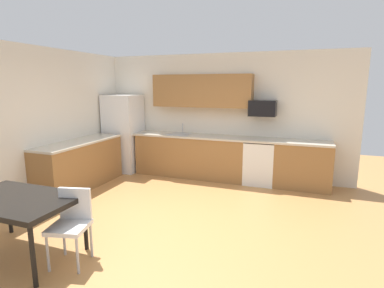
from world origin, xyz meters
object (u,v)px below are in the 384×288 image
oven_range (260,162)px  dining_table (16,203)px  refrigerator (124,133)px  microwave (263,108)px  chair_near_table (72,220)px

oven_range → dining_table: oven_range is taller
refrigerator → microwave: (3.20, 0.18, 0.66)m
refrigerator → oven_range: bearing=1.4°
refrigerator → dining_table: size_ratio=1.28×
refrigerator → chair_near_table: bearing=-66.2°
microwave → chair_near_table: microwave is taller
dining_table → chair_near_table: bearing=11.3°
microwave → chair_near_table: 4.24m
refrigerator → dining_table: refrigerator is taller
dining_table → chair_near_table: chair_near_table is taller
oven_range → dining_table: (-2.29, -3.81, 0.22)m
microwave → dining_table: size_ratio=0.39×
refrigerator → dining_table: bearing=-76.2°
oven_range → microwave: microwave is taller
oven_range → dining_table: bearing=-121.0°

